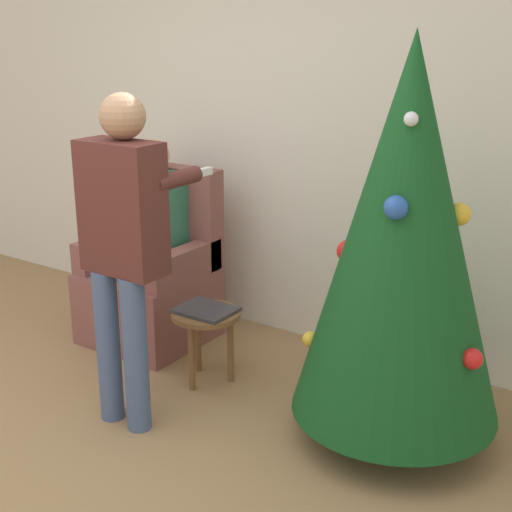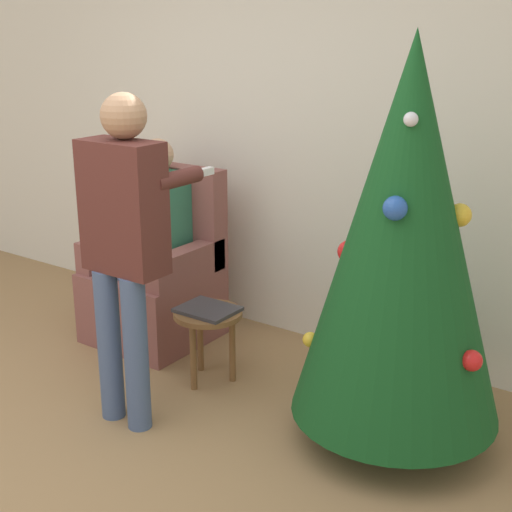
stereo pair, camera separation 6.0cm
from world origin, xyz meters
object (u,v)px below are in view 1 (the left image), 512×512
armchair (154,282)px  side_stool (206,323)px  person_standing (123,235)px  person_seated (148,233)px  christmas_tree (404,234)px

armchair → side_stool: size_ratio=2.58×
person_standing → person_seated: bearing=126.4°
armchair → christmas_tree: bearing=-8.7°
christmas_tree → side_stool: 1.30m
armchair → side_stool: bearing=-25.0°
person_seated → person_standing: (0.59, -0.81, 0.27)m
person_seated → person_standing: person_standing is taller
armchair → person_standing: bearing=-54.7°
side_stool → person_seated: bearing=157.5°
armchair → person_standing: 1.20m
christmas_tree → person_standing: christmas_tree is taller
armchair → person_seated: size_ratio=0.85×
christmas_tree → person_seated: size_ratio=1.50×
christmas_tree → side_stool: size_ratio=4.56×
side_stool → armchair: bearing=155.0°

